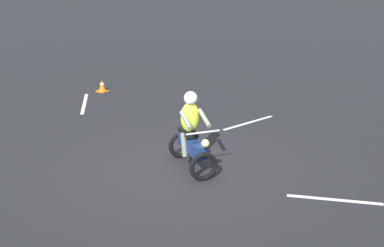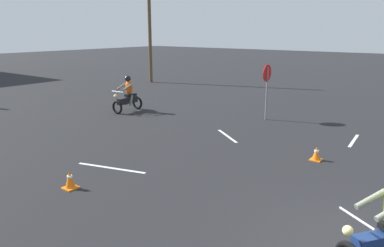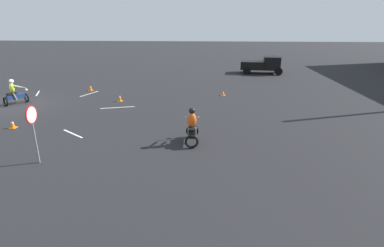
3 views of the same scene
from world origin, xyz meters
TOP-DOWN VIEW (x-y plane):
  - ground_plane at (0.00, 0.00)m, footprint 120.00×120.00m
  - motorcycle_rider_foreground at (-0.19, -0.16)m, footprint 1.49×1.29m
  - motorcycle_rider_background at (5.59, 11.72)m, footprint 1.52×0.70m
  - pickup_truck at (-13.10, 17.86)m, footprint 2.40×4.33m
  - stop_sign at (7.92, 5.92)m, footprint 0.70×0.08m
  - traffic_cone_near_right at (-1.29, 6.42)m, footprint 0.32×0.32m
  - traffic_cone_mid_center at (4.21, 2.45)m, footprint 0.32×0.32m
  - traffic_cone_mid_left at (-3.33, 13.46)m, footprint 0.32×0.32m
  - traffic_cone_far_right at (-4.36, 3.21)m, footprint 0.32×0.32m
  - lane_stripe_ne at (4.83, 5.85)m, footprint 1.09×1.43m
  - lane_stripe_n at (0.20, 6.68)m, footprint 0.68×2.04m
  - lane_stripe_w at (-3.28, 3.50)m, footprint 1.81×0.78m
  - lane_stripe_sw at (-3.23, -0.44)m, footprint 1.64×0.76m

SIDE VIEW (x-z plane):
  - ground_plane at x=0.00m, z-range 0.00..0.00m
  - lane_stripe_ne at x=4.83m, z-range 0.00..0.01m
  - lane_stripe_n at x=0.20m, z-range 0.00..0.01m
  - lane_stripe_w at x=-3.28m, z-range 0.00..0.01m
  - lane_stripe_sw at x=-3.23m, z-range 0.00..0.01m
  - traffic_cone_mid_left at x=-3.33m, z-range -0.01..0.32m
  - traffic_cone_far_right at x=-4.36m, z-range -0.01..0.40m
  - traffic_cone_mid_center at x=4.21m, z-range -0.01..0.41m
  - traffic_cone_near_right at x=-1.29m, z-range -0.01..0.44m
  - motorcycle_rider_foreground at x=-0.19m, z-range -0.10..1.56m
  - motorcycle_rider_background at x=5.59m, z-range -0.10..1.56m
  - pickup_truck at x=-13.10m, z-range 0.06..1.79m
  - stop_sign at x=7.92m, z-range 0.48..2.78m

